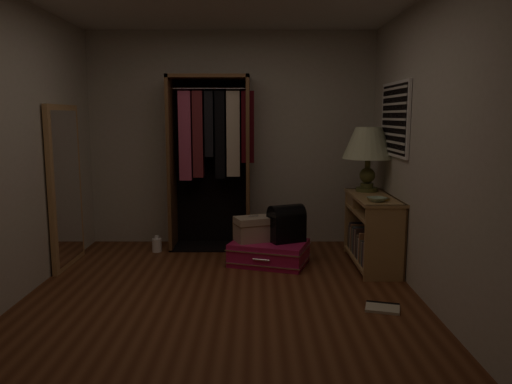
{
  "coord_description": "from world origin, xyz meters",
  "views": [
    {
      "loc": [
        0.3,
        -4.18,
        1.59
      ],
      "look_at": [
        0.3,
        0.95,
        0.8
      ],
      "focal_mm": 35.0,
      "sensor_mm": 36.0,
      "label": 1
    }
  ],
  "objects_px": {
    "console_bookshelf": "(371,228)",
    "table_lamp": "(368,145)",
    "pink_suitcase": "(269,253)",
    "train_case": "(253,229)",
    "open_wardrobe": "(212,148)",
    "black_bag": "(286,223)",
    "floor_mirror": "(65,187)",
    "white_jug": "(157,245)"
  },
  "relations": [
    {
      "from": "open_wardrobe",
      "to": "pink_suitcase",
      "type": "distance_m",
      "value": 1.47
    },
    {
      "from": "black_bag",
      "to": "table_lamp",
      "type": "distance_m",
      "value": 1.26
    },
    {
      "from": "open_wardrobe",
      "to": "white_jug",
      "type": "relative_size",
      "value": 10.55
    },
    {
      "from": "white_jug",
      "to": "console_bookshelf",
      "type": "bearing_deg",
      "value": -11.08
    },
    {
      "from": "console_bookshelf",
      "to": "table_lamp",
      "type": "distance_m",
      "value": 0.93
    },
    {
      "from": "black_bag",
      "to": "floor_mirror",
      "type": "bearing_deg",
      "value": 157.24
    },
    {
      "from": "open_wardrobe",
      "to": "floor_mirror",
      "type": "xyz_separation_m",
      "value": [
        -1.48,
        -0.77,
        -0.36
      ]
    },
    {
      "from": "floor_mirror",
      "to": "table_lamp",
      "type": "xyz_separation_m",
      "value": [
        3.24,
        0.34,
        0.42
      ]
    },
    {
      "from": "pink_suitcase",
      "to": "train_case",
      "type": "relative_size",
      "value": 2.05
    },
    {
      "from": "floor_mirror",
      "to": "white_jug",
      "type": "height_order",
      "value": "floor_mirror"
    },
    {
      "from": "white_jug",
      "to": "table_lamp",
      "type": "bearing_deg",
      "value": -4.36
    },
    {
      "from": "console_bookshelf",
      "to": "black_bag",
      "type": "xyz_separation_m",
      "value": [
        -0.91,
        0.02,
        0.06
      ]
    },
    {
      "from": "open_wardrobe",
      "to": "table_lamp",
      "type": "bearing_deg",
      "value": -13.79
    },
    {
      "from": "black_bag",
      "to": "console_bookshelf",
      "type": "bearing_deg",
      "value": -25.38
    },
    {
      "from": "console_bookshelf",
      "to": "floor_mirror",
      "type": "height_order",
      "value": "floor_mirror"
    },
    {
      "from": "white_jug",
      "to": "floor_mirror",
      "type": "bearing_deg",
      "value": -148.1
    },
    {
      "from": "train_case",
      "to": "pink_suitcase",
      "type": "bearing_deg",
      "value": -33.11
    },
    {
      "from": "pink_suitcase",
      "to": "train_case",
      "type": "distance_m",
      "value": 0.31
    },
    {
      "from": "console_bookshelf",
      "to": "table_lamp",
      "type": "bearing_deg",
      "value": 88.82
    },
    {
      "from": "train_case",
      "to": "table_lamp",
      "type": "bearing_deg",
      "value": -9.64
    },
    {
      "from": "console_bookshelf",
      "to": "open_wardrobe",
      "type": "bearing_deg",
      "value": 157.74
    },
    {
      "from": "table_lamp",
      "to": "white_jug",
      "type": "xyz_separation_m",
      "value": [
        -2.41,
        0.18,
        -1.19
      ]
    },
    {
      "from": "floor_mirror",
      "to": "white_jug",
      "type": "bearing_deg",
      "value": 31.9
    },
    {
      "from": "floor_mirror",
      "to": "table_lamp",
      "type": "distance_m",
      "value": 3.29
    },
    {
      "from": "black_bag",
      "to": "white_jug",
      "type": "height_order",
      "value": "black_bag"
    },
    {
      "from": "pink_suitcase",
      "to": "black_bag",
      "type": "xyz_separation_m",
      "value": [
        0.19,
        0.02,
        0.33
      ]
    },
    {
      "from": "console_bookshelf",
      "to": "floor_mirror",
      "type": "relative_size",
      "value": 0.66
    },
    {
      "from": "floor_mirror",
      "to": "pink_suitcase",
      "type": "relative_size",
      "value": 1.81
    },
    {
      "from": "console_bookshelf",
      "to": "train_case",
      "type": "distance_m",
      "value": 1.26
    },
    {
      "from": "floor_mirror",
      "to": "black_bag",
      "type": "height_order",
      "value": "floor_mirror"
    },
    {
      "from": "pink_suitcase",
      "to": "train_case",
      "type": "bearing_deg",
      "value": -174.39
    },
    {
      "from": "open_wardrobe",
      "to": "train_case",
      "type": "distance_m",
      "value": 1.19
    },
    {
      "from": "open_wardrobe",
      "to": "floor_mirror",
      "type": "distance_m",
      "value": 1.7
    },
    {
      "from": "white_jug",
      "to": "black_bag",
      "type": "bearing_deg",
      "value": -16.91
    },
    {
      "from": "train_case",
      "to": "white_jug",
      "type": "bearing_deg",
      "value": 137.73
    },
    {
      "from": "pink_suitcase",
      "to": "black_bag",
      "type": "distance_m",
      "value": 0.38
    },
    {
      "from": "open_wardrobe",
      "to": "console_bookshelf",
      "type": "bearing_deg",
      "value": -22.26
    },
    {
      "from": "train_case",
      "to": "black_bag",
      "type": "distance_m",
      "value": 0.36
    },
    {
      "from": "open_wardrobe",
      "to": "black_bag",
      "type": "xyz_separation_m",
      "value": [
        0.85,
        -0.7,
        -0.76
      ]
    },
    {
      "from": "pink_suitcase",
      "to": "white_jug",
      "type": "distance_m",
      "value": 1.39
    },
    {
      "from": "console_bookshelf",
      "to": "pink_suitcase",
      "type": "relative_size",
      "value": 1.19
    },
    {
      "from": "train_case",
      "to": "white_jug",
      "type": "distance_m",
      "value": 1.26
    }
  ]
}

